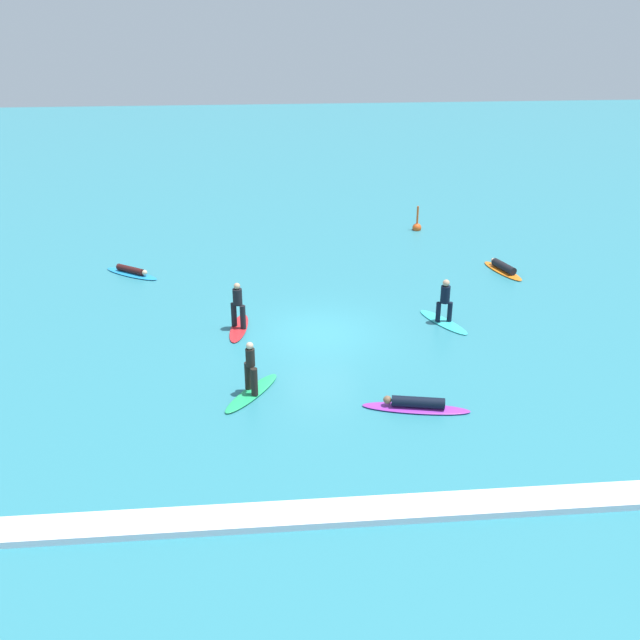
# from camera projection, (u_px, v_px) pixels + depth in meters

# --- Properties ---
(ground_plane) EXTENTS (120.00, 120.00, 0.00)m
(ground_plane) POSITION_uv_depth(u_px,v_px,m) (320.00, 333.00, 26.35)
(ground_plane) COLOR teal
(ground_plane) RESTS_ON ground
(surfer_on_blue_board) EXTENTS (2.72, 2.22, 0.37)m
(surfer_on_blue_board) POSITION_uv_depth(u_px,v_px,m) (132.00, 272.00, 31.73)
(surfer_on_blue_board) COLOR #1E8CD1
(surfer_on_blue_board) RESTS_ON ground_plane
(surfer_on_red_board) EXTENTS (0.91, 2.55, 1.81)m
(surfer_on_red_board) POSITION_uv_depth(u_px,v_px,m) (238.00, 315.00, 26.41)
(surfer_on_red_board) COLOR red
(surfer_on_red_board) RESTS_ON ground_plane
(surfer_on_orange_board) EXTENTS (1.40, 2.72, 0.43)m
(surfer_on_orange_board) POSITION_uv_depth(u_px,v_px,m) (503.00, 268.00, 32.04)
(surfer_on_orange_board) COLOR orange
(surfer_on_orange_board) RESTS_ON ground_plane
(surfer_on_purple_board) EXTENTS (3.25, 1.26, 0.42)m
(surfer_on_purple_board) POSITION_uv_depth(u_px,v_px,m) (416.00, 405.00, 21.41)
(surfer_on_purple_board) COLOR purple
(surfer_on_purple_board) RESTS_ON ground_plane
(surfer_on_green_board) EXTENTS (2.00, 2.59, 1.78)m
(surfer_on_green_board) POSITION_uv_depth(u_px,v_px,m) (251.00, 382.00, 22.11)
(surfer_on_green_board) COLOR #23B266
(surfer_on_green_board) RESTS_ON ground_plane
(surfer_on_teal_board) EXTENTS (1.72, 2.62, 1.73)m
(surfer_on_teal_board) POSITION_uv_depth(u_px,v_px,m) (444.00, 309.00, 26.90)
(surfer_on_teal_board) COLOR #33C6CC
(surfer_on_teal_board) RESTS_ON ground_plane
(marker_buoy) EXTENTS (0.47, 0.47, 1.39)m
(marker_buoy) POSITION_uv_depth(u_px,v_px,m) (417.00, 227.00, 37.71)
(marker_buoy) COLOR #E55119
(marker_buoy) RESTS_ON ground_plane
(wave_crest) EXTENTS (22.67, 0.90, 0.18)m
(wave_crest) POSITION_uv_depth(u_px,v_px,m) (358.00, 512.00, 17.10)
(wave_crest) COLOR white
(wave_crest) RESTS_ON ground_plane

